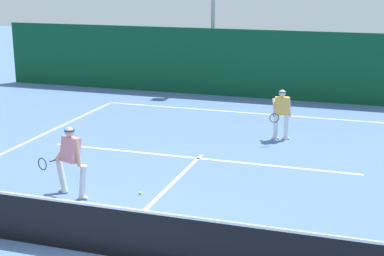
# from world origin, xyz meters

# --- Properties ---
(ground_plane) EXTENTS (80.00, 80.00, 0.00)m
(ground_plane) POSITION_xyz_m (0.00, 0.00, 0.00)
(ground_plane) COLOR #5171A9
(court_line_baseline_far) EXTENTS (10.98, 0.10, 0.01)m
(court_line_baseline_far) POSITION_xyz_m (0.00, 11.86, 0.00)
(court_line_baseline_far) COLOR white
(court_line_baseline_far) RESTS_ON ground_plane
(court_line_service) EXTENTS (8.96, 0.10, 0.01)m
(court_line_service) POSITION_xyz_m (0.00, 6.06, 0.00)
(court_line_service) COLOR white
(court_line_service) RESTS_ON ground_plane
(court_line_centre) EXTENTS (0.10, 6.40, 0.01)m
(court_line_centre) POSITION_xyz_m (0.00, 3.20, 0.00)
(court_line_centre) COLOR white
(court_line_centre) RESTS_ON ground_plane
(tennis_net) EXTENTS (12.03, 0.09, 1.07)m
(tennis_net) POSITION_xyz_m (0.00, 0.00, 0.51)
(tennis_net) COLOR #1E4723
(tennis_net) RESTS_ON ground_plane
(player_near) EXTENTS (1.10, 0.87, 1.66)m
(player_near) POSITION_xyz_m (-1.95, 2.46, 0.91)
(player_near) COLOR silver
(player_near) RESTS_ON ground_plane
(player_far) EXTENTS (0.65, 0.90, 1.57)m
(player_far) POSITION_xyz_m (1.87, 8.69, 0.86)
(player_far) COLOR silver
(player_far) RESTS_ON ground_plane
(tennis_ball) EXTENTS (0.07, 0.07, 0.07)m
(tennis_ball) POSITION_xyz_m (-0.47, 3.02, 0.03)
(tennis_ball) COLOR #D1E033
(tennis_ball) RESTS_ON ground_plane
(back_fence_windscreen) EXTENTS (23.50, 0.12, 2.81)m
(back_fence_windscreen) POSITION_xyz_m (0.00, 14.62, 1.40)
(back_fence_windscreen) COLOR #0D4427
(back_fence_windscreen) RESTS_ON ground_plane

